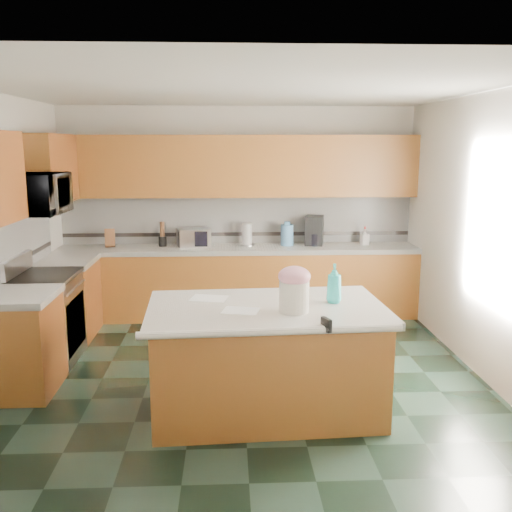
{
  "coord_description": "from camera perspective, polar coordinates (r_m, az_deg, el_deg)",
  "views": [
    {
      "loc": [
        -0.12,
        -5.22,
        2.22
      ],
      "look_at": [
        0.15,
        0.35,
        1.12
      ],
      "focal_mm": 40.0,
      "sensor_mm": 36.0,
      "label": 1
    }
  ],
  "objects": [
    {
      "name": "island_top",
      "position": [
        4.68,
        1.06,
        -5.32
      ],
      "size": [
        1.99,
        1.24,
        0.06
      ],
      "primitive_type": "cube",
      "rotation": [
        0.0,
        0.0,
        0.05
      ],
      "color": "white",
      "rests_on": "island_base"
    },
    {
      "name": "toaster_oven_door",
      "position": [
        7.25,
        -6.32,
        1.69
      ],
      "size": [
        0.36,
        0.01,
        0.19
      ],
      "primitive_type": "cube",
      "color": "black",
      "rests_on": "toaster_oven"
    },
    {
      "name": "left_accent_band",
      "position": [
        6.27,
        -22.89,
        -0.57
      ],
      "size": [
        0.01,
        2.3,
        0.05
      ],
      "primitive_type": "cube",
      "color": "black",
      "rests_on": "wall_left"
    },
    {
      "name": "treat_jar_lid",
      "position": [
        4.45,
        3.86,
        -2.03
      ],
      "size": [
        0.26,
        0.26,
        0.16
      ],
      "primitive_type": "ellipsoid",
      "color": "pink",
      "rests_on": "treat_jar"
    },
    {
      "name": "paper_towel",
      "position": [
        7.41,
        -0.9,
        2.19
      ],
      "size": [
        0.13,
        0.13,
        0.29
      ],
      "primitive_type": "cylinder",
      "color": "white",
      "rests_on": "back_countertop"
    },
    {
      "name": "back_base_cab",
      "position": [
        7.44,
        -1.77,
        -2.78
      ],
      "size": [
        4.6,
        0.6,
        0.86
      ],
      "primitive_type": "cube",
      "color": "#54260E",
      "rests_on": "ground"
    },
    {
      "name": "back_upper_cab",
      "position": [
        7.36,
        -1.86,
        8.97
      ],
      "size": [
        4.6,
        0.33,
        0.78
      ],
      "primitive_type": "cube",
      "color": "#54260E",
      "rests_on": "wall_back"
    },
    {
      "name": "treat_jar_knob",
      "position": [
        4.44,
        3.87,
        -1.37
      ],
      "size": [
        0.08,
        0.03,
        0.03
      ],
      "primitive_type": "cylinder",
      "rotation": [
        0.0,
        1.57,
        0.0
      ],
      "color": "tan",
      "rests_on": "treat_jar_lid"
    },
    {
      "name": "paper_towel_base",
      "position": [
        7.43,
        -0.9,
        1.14
      ],
      "size": [
        0.19,
        0.19,
        0.01
      ],
      "primitive_type": "cylinder",
      "color": "#B7B7BC",
      "rests_on": "back_countertop"
    },
    {
      "name": "soap_bottle_island",
      "position": [
        4.77,
        7.83,
        -2.73
      ],
      "size": [
        0.15,
        0.15,
        0.33
      ],
      "primitive_type": "imported",
      "rotation": [
        0.0,
        0.0,
        -0.17
      ],
      "color": "#25B2B5",
      "rests_on": "island_top"
    },
    {
      "name": "left_counter_front",
      "position": [
        5.48,
        -22.78,
        -3.76
      ],
      "size": [
        0.64,
        0.72,
        0.06
      ],
      "primitive_type": "cube",
      "color": "white",
      "rests_on": "left_base_cab_front"
    },
    {
      "name": "wall_right",
      "position": [
        5.82,
        22.04,
        1.76
      ],
      "size": [
        0.04,
        4.6,
        2.7
      ],
      "primitive_type": "cube",
      "color": "silver",
      "rests_on": "ground"
    },
    {
      "name": "water_jug_neck",
      "position": [
        7.38,
        3.14,
        3.3
      ],
      "size": [
        0.08,
        0.08,
        0.04
      ],
      "primitive_type": "cylinder",
      "color": "#4A7FB3",
      "rests_on": "water_jug"
    },
    {
      "name": "paper_sheet_a",
      "position": [
        4.53,
        -1.54,
        -5.47
      ],
      "size": [
        0.32,
        0.27,
        0.0
      ],
      "primitive_type": "cube",
      "rotation": [
        0.0,
        0.0,
        -0.23
      ],
      "color": "white",
      "rests_on": "island_top"
    },
    {
      "name": "left_base_cab_rear",
      "position": [
        7.0,
        -18.3,
        -4.22
      ],
      "size": [
        0.6,
        0.82,
        0.86
      ],
      "primitive_type": "cube",
      "color": "#54260E",
      "rests_on": "ground"
    },
    {
      "name": "floor",
      "position": [
        5.67,
        -1.37,
        -11.89
      ],
      "size": [
        4.6,
        4.6,
        0.0
      ],
      "primitive_type": "plane",
      "color": "black",
      "rests_on": "ground"
    },
    {
      "name": "back_accent_band",
      "position": [
        7.59,
        -1.84,
        2.21
      ],
      "size": [
        4.6,
        0.01,
        0.05
      ],
      "primitive_type": "cube",
      "color": "black",
      "rests_on": "back_countertop"
    },
    {
      "name": "soap_bottle_back",
      "position": [
        7.58,
        10.82,
        1.89
      ],
      "size": [
        0.11,
        0.11,
        0.21
      ],
      "primitive_type": "imported",
      "rotation": [
        0.0,
        0.0,
        0.18
      ],
      "color": "white",
      "rests_on": "back_countertop"
    },
    {
      "name": "clamp_body",
      "position": [
        4.19,
        7.04,
        -6.82
      ],
      "size": [
        0.07,
        0.11,
        0.1
      ],
      "primitive_type": "cube",
      "rotation": [
        0.0,
        0.0,
        0.38
      ],
      "color": "black",
      "rests_on": "island_top"
    },
    {
      "name": "toaster_oven",
      "position": [
        7.38,
        -6.26,
        1.86
      ],
      "size": [
        0.46,
        0.36,
        0.23
      ],
      "primitive_type": "cube",
      "rotation": [
        0.0,
        0.0,
        0.23
      ],
      "color": "#B7B7BC",
      "rests_on": "back_countertop"
    },
    {
      "name": "treat_jar",
      "position": [
        4.49,
        3.83,
        -4.05
      ],
      "size": [
        0.29,
        0.29,
        0.25
      ],
      "primitive_type": "cylinder",
      "rotation": [
        0.0,
        0.0,
        -0.28
      ],
      "color": "white",
      "rests_on": "island_top"
    },
    {
      "name": "treat_jar_knob_end_r",
      "position": [
        4.44,
        4.41,
        -1.36
      ],
      "size": [
        0.04,
        0.04,
        0.04
      ],
      "primitive_type": "sphere",
      "color": "tan",
      "rests_on": "treat_jar_lid"
    },
    {
      "name": "range_body",
      "position": [
        6.28,
        -20.2,
        -6.02
      ],
      "size": [
        0.6,
        0.76,
        0.88
      ],
      "primitive_type": "cube",
      "color": "#B7B7BC",
      "rests_on": "ground"
    },
    {
      "name": "coffee_maker",
      "position": [
        7.46,
        5.86,
        2.57
      ],
      "size": [
        0.28,
        0.29,
        0.38
      ],
      "primitive_type": "cube",
      "rotation": [
        0.0,
        0.0,
        -0.23
      ],
      "color": "black",
      "rests_on": "back_countertop"
    },
    {
      "name": "wall_front",
      "position": [
        3.03,
        -0.39,
        -5.51
      ],
      "size": [
        4.6,
        0.04,
        2.7
      ],
      "primitive_type": "cube",
      "color": "silver",
      "rests_on": "ground"
    },
    {
      "name": "left_base_cab_front",
      "position": [
        5.61,
        -22.43,
        -8.31
      ],
      "size": [
        0.6,
        0.72,
        0.86
      ],
      "primitive_type": "cube",
      "color": "#54260E",
      "rests_on": "ground"
    },
    {
      "name": "back_countertop",
      "position": [
        7.34,
        -1.79,
        0.71
      ],
      "size": [
        4.6,
        0.64,
        0.06
      ],
      "primitive_type": "cube",
      "color": "white",
      "rests_on": "back_base_cab"
    },
    {
      "name": "ceiling",
      "position": [
        5.24,
        -1.51,
        16.42
      ],
      "size": [
        4.6,
        4.6,
        0.0
      ],
      "primitive_type": "plane",
      "color": "white",
      "rests_on": "ground"
    },
    {
      "name": "range_cooktop",
      "position": [
        6.16,
        -20.48,
        -1.93
      ],
      "size": [
        0.62,
        0.78,
        0.04
      ],
      "primitive_type": "cube",
      "color": "black",
      "rests_on": "range_body"
    },
    {
      "name": "treat_jar_knob_end_l",
      "position": [
        4.43,
        3.32,
        -1.38
      ],
      "size": [
        0.04,
        0.04,
        0.04
      ],
      "primitive_type": "sphere",
      "color": "tan",
      "rests_on": "treat_jar_lid"
    },
    {
      "name": "range_oven_door",
      "position": [
        6.21,
        -17.6,
        -6.43
      ],
      "size": [
        0.02,
        0.68,
        0.55
      ],
      "primitive_type": "cube",
      "color": "black",
      "rests_on": "range_body"
    },
    {
      "name": "microwave",
      "position": [
        6.04,
        -21.02,
        5.8
      ],
      "size": [
        0.5,
        0.73,
        0.41
      ],
      "primitive_type": "imported",
      "rotation": [
        0.0,
        0.0,
        1.57
      ],
      "color": "#B7B7BC",
      "rests_on": "wall_left"
    },
    {
      "name": "island_bullnose",
      "position": [
        4.14,
        1.59,
        -7.57
      ],
      "size": [
        1.93,
        0.16,
        0.06
      ],
      "primitive_type": "cylinder",
      "rotation": [
        0.0,
        1.57,
        0.05
      ],
      "color": "white",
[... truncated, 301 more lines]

